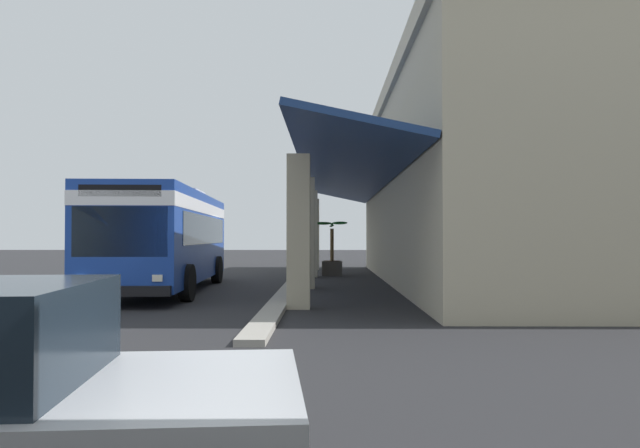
# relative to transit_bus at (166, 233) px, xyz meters

# --- Properties ---
(ground) EXTENTS (120.00, 120.00, 0.00)m
(ground) POSITION_rel_transit_bus_xyz_m (-2.74, 8.04, -1.85)
(ground) COLOR #262628
(curb_strip) EXTENTS (28.51, 0.50, 0.12)m
(curb_strip) POSITION_rel_transit_bus_xyz_m (-3.72, 3.99, -1.79)
(curb_strip) COLOR #9E998E
(curb_strip) RESTS_ON ground
(plaza_building) EXTENTS (24.06, 15.84, 7.34)m
(plaza_building) POSITION_rel_transit_bus_xyz_m (-3.72, 13.62, 1.82)
(plaza_building) COLOR #B2A88E
(plaza_building) RESTS_ON ground
(transit_bus) EXTENTS (11.33, 3.22, 3.34)m
(transit_bus) POSITION_rel_transit_bus_xyz_m (0.00, 0.00, 0.00)
(transit_bus) COLOR #193D9E
(transit_bus) RESTS_ON ground
(potted_palm) EXTENTS (1.93, 1.55, 2.43)m
(potted_palm) POSITION_rel_transit_bus_xyz_m (-7.77, 5.43, -1.29)
(potted_palm) COLOR #4C4742
(potted_palm) RESTS_ON ground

